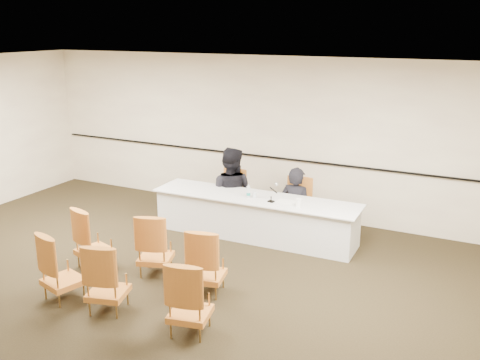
{
  "coord_description": "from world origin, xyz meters",
  "views": [
    {
      "loc": [
        4.01,
        -5.2,
        3.53
      ],
      "look_at": [
        0.12,
        2.6,
        1.0
      ],
      "focal_mm": 40.0,
      "sensor_mm": 36.0,
      "label": 1
    }
  ],
  "objects_px": {
    "aud_chair_back_left": "(62,266)",
    "aud_chair_back_right": "(190,296)",
    "panel_table": "(255,217)",
    "panelist_main_chair": "(296,206)",
    "panelist_main": "(295,212)",
    "coffee_cup": "(298,203)",
    "water_bottle": "(248,191)",
    "microphone": "(271,193)",
    "aud_chair_front_left": "(94,237)",
    "aud_chair_front_mid": "(155,244)",
    "panelist_second": "(230,196)",
    "drinking_glass": "(254,195)",
    "aud_chair_back_mid": "(107,276)",
    "panelist_second_chair": "(230,196)",
    "aud_chair_front_right": "(207,260)"
  },
  "relations": [
    {
      "from": "panel_table",
      "to": "microphone",
      "type": "relative_size",
      "value": 11.95
    },
    {
      "from": "panel_table",
      "to": "panelist_main_chair",
      "type": "xyz_separation_m",
      "value": [
        0.53,
        0.56,
        0.11
      ]
    },
    {
      "from": "panelist_second",
      "to": "water_bottle",
      "type": "distance_m",
      "value": 0.96
    },
    {
      "from": "panelist_main_chair",
      "to": "coffee_cup",
      "type": "distance_m",
      "value": 0.84
    },
    {
      "from": "panel_table",
      "to": "panelist_main",
      "type": "height_order",
      "value": "panelist_main"
    },
    {
      "from": "aud_chair_back_right",
      "to": "water_bottle",
      "type": "bearing_deg",
      "value": 90.52
    },
    {
      "from": "panelist_main",
      "to": "panelist_second",
      "type": "bearing_deg",
      "value": 5.07
    },
    {
      "from": "drinking_glass",
      "to": "aud_chair_front_mid",
      "type": "height_order",
      "value": "aud_chair_front_mid"
    },
    {
      "from": "panel_table",
      "to": "panelist_second_chair",
      "type": "relative_size",
      "value": 3.8
    },
    {
      "from": "aud_chair_front_left",
      "to": "aud_chair_back_left",
      "type": "xyz_separation_m",
      "value": [
        0.29,
        -0.95,
        0.0
      ]
    },
    {
      "from": "panelist_main",
      "to": "aud_chair_front_left",
      "type": "xyz_separation_m",
      "value": [
        -2.18,
        -2.72,
        0.11
      ]
    },
    {
      "from": "panelist_second",
      "to": "panelist_second_chair",
      "type": "distance_m",
      "value": 0.01
    },
    {
      "from": "aud_chair_back_right",
      "to": "aud_chair_back_left",
      "type": "bearing_deg",
      "value": 169.18
    },
    {
      "from": "aud_chair_back_right",
      "to": "aud_chair_back_mid",
      "type": "bearing_deg",
      "value": 169.07
    },
    {
      "from": "drinking_glass",
      "to": "aud_chair_front_left",
      "type": "xyz_separation_m",
      "value": [
        -1.66,
        -2.14,
        -0.3
      ]
    },
    {
      "from": "panelist_main",
      "to": "microphone",
      "type": "height_order",
      "value": "panelist_main"
    },
    {
      "from": "panelist_second_chair",
      "to": "aud_chair_back_mid",
      "type": "relative_size",
      "value": 1.0
    },
    {
      "from": "drinking_glass",
      "to": "panelist_main",
      "type": "bearing_deg",
      "value": 47.64
    },
    {
      "from": "aud_chair_back_left",
      "to": "aud_chair_back_right",
      "type": "distance_m",
      "value": 1.95
    },
    {
      "from": "panelist_main",
      "to": "panelist_second_chair",
      "type": "bearing_deg",
      "value": 5.07
    },
    {
      "from": "coffee_cup",
      "to": "aud_chair_back_left",
      "type": "relative_size",
      "value": 0.15
    },
    {
      "from": "aud_chair_front_mid",
      "to": "aud_chair_front_left",
      "type": "bearing_deg",
      "value": 174.45
    },
    {
      "from": "water_bottle",
      "to": "aud_chair_back_right",
      "type": "relative_size",
      "value": 0.24
    },
    {
      "from": "aud_chair_front_left",
      "to": "aud_chair_front_mid",
      "type": "relative_size",
      "value": 1.0
    },
    {
      "from": "aud_chair_front_mid",
      "to": "aud_chair_back_mid",
      "type": "relative_size",
      "value": 1.0
    },
    {
      "from": "coffee_cup",
      "to": "panelist_second_chair",
      "type": "bearing_deg",
      "value": 156.58
    },
    {
      "from": "panel_table",
      "to": "aud_chair_front_right",
      "type": "xyz_separation_m",
      "value": [
        0.26,
        -2.11,
        0.11
      ]
    },
    {
      "from": "panelist_main",
      "to": "coffee_cup",
      "type": "distance_m",
      "value": 0.89
    },
    {
      "from": "panelist_main",
      "to": "drinking_glass",
      "type": "relative_size",
      "value": 16.24
    },
    {
      "from": "water_bottle",
      "to": "aud_chair_back_right",
      "type": "distance_m",
      "value": 3.09
    },
    {
      "from": "panelist_second_chair",
      "to": "aud_chair_back_left",
      "type": "distance_m",
      "value": 3.69
    },
    {
      "from": "water_bottle",
      "to": "coffee_cup",
      "type": "bearing_deg",
      "value": -5.33
    },
    {
      "from": "panelist_main",
      "to": "water_bottle",
      "type": "xyz_separation_m",
      "value": [
        -0.62,
        -0.63,
        0.47
      ]
    },
    {
      "from": "panelist_second",
      "to": "panelist_main_chair",
      "type": "bearing_deg",
      "value": 171.58
    },
    {
      "from": "panel_table",
      "to": "aud_chair_front_mid",
      "type": "xyz_separation_m",
      "value": [
        -0.69,
        -1.95,
        0.11
      ]
    },
    {
      "from": "panelist_second_chair",
      "to": "microphone",
      "type": "height_order",
      "value": "microphone"
    },
    {
      "from": "panel_table",
      "to": "aud_chair_back_mid",
      "type": "xyz_separation_m",
      "value": [
        -0.62,
        -3.09,
        0.11
      ]
    },
    {
      "from": "panelist_main",
      "to": "aud_chair_back_mid",
      "type": "xyz_separation_m",
      "value": [
        -1.15,
        -3.65,
        0.11
      ]
    },
    {
      "from": "panelist_main_chair",
      "to": "aud_chair_front_mid",
      "type": "height_order",
      "value": "same"
    },
    {
      "from": "aud_chair_front_left",
      "to": "panelist_second_chair",
      "type": "bearing_deg",
      "value": 87.87
    },
    {
      "from": "panelist_main_chair",
      "to": "water_bottle",
      "type": "relative_size",
      "value": 4.25
    },
    {
      "from": "panelist_second",
      "to": "aud_chair_back_right",
      "type": "distance_m",
      "value": 3.83
    },
    {
      "from": "panelist_second",
      "to": "aud_chair_back_mid",
      "type": "height_order",
      "value": "panelist_second"
    },
    {
      "from": "water_bottle",
      "to": "aud_chair_back_mid",
      "type": "bearing_deg",
      "value": -100.09
    },
    {
      "from": "microphone",
      "to": "aud_chair_front_left",
      "type": "xyz_separation_m",
      "value": [
        -2.0,
        -2.04,
        -0.4
      ]
    },
    {
      "from": "panelist_second",
      "to": "aud_chair_front_right",
      "type": "distance_m",
      "value": 2.83
    },
    {
      "from": "microphone",
      "to": "aud_chair_back_mid",
      "type": "xyz_separation_m",
      "value": [
        -0.97,
        -2.97,
        -0.4
      ]
    },
    {
      "from": "microphone",
      "to": "water_bottle",
      "type": "relative_size",
      "value": 1.35
    },
    {
      "from": "panelist_second_chair",
      "to": "coffee_cup",
      "type": "distance_m",
      "value": 1.76
    },
    {
      "from": "panel_table",
      "to": "microphone",
      "type": "height_order",
      "value": "microphone"
    }
  ]
}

